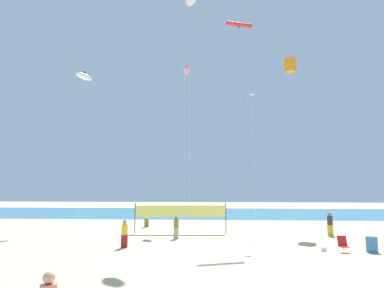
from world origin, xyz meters
TOP-DOWN VIEW (x-y plane):
  - ground_plane at (0.00, 0.00)m, footprint 120.00×120.00m
  - ocean_band at (0.00, 29.15)m, footprint 120.00×20.00m
  - beachgoer_mustard_shirt at (-5.08, 1.97)m, footprint 0.39×0.39m
  - beachgoer_olive_shirt at (-2.30, 5.68)m, footprint 0.37×0.37m
  - beachgoer_charcoal_shirt at (9.17, 7.81)m, footprint 0.40×0.40m
  - beachgoer_white_shirt at (-5.77, 12.57)m, footprint 0.40×0.40m
  - folding_beach_chair at (7.71, 1.31)m, footprint 0.52×0.65m
  - trash_barrel at (9.33, 1.40)m, footprint 0.63×0.63m
  - volleyball_net at (-2.25, 8.45)m, footprint 7.30×0.56m
  - beach_handbag at (6.69, 1.54)m, footprint 0.29×0.14m
  - kite_white_inflatable at (-12.50, 13.33)m, footprint 1.70×1.78m
  - kite_orange_box at (8.21, 14.60)m, footprint 1.23×1.23m
  - kite_red_tube at (2.81, 10.18)m, footprint 2.38×1.13m
  - kite_yellow_diamond at (3.45, 7.01)m, footprint 0.55×0.55m
  - kite_pink_delta at (-2.51, 15.26)m, footprint 1.10×1.20m

SIDE VIEW (x-z plane):
  - ground_plane at x=0.00m, z-range 0.00..0.00m
  - ocean_band at x=0.00m, z-range 0.00..0.01m
  - beach_handbag at x=6.69m, z-range 0.00..0.23m
  - trash_barrel at x=9.33m, z-range 0.00..0.87m
  - folding_beach_chair at x=7.71m, z-range 0.02..0.91m
  - beachgoer_olive_shirt at x=-2.30m, z-range 0.05..1.66m
  - beachgoer_mustard_shirt at x=-5.08m, z-range 0.06..1.74m
  - beachgoer_white_shirt at x=-5.77m, z-range 0.06..1.80m
  - beachgoer_charcoal_shirt at x=9.17m, z-range 0.06..1.82m
  - volleyball_net at x=-2.25m, z-range 0.43..2.83m
  - kite_yellow_diamond at x=3.45m, z-range 4.82..15.75m
  - kite_white_inflatable at x=-12.50m, z-range 7.06..22.18m
  - kite_orange_box at x=8.21m, z-range 7.54..24.06m
  - kite_pink_delta at x=-2.51m, z-range 7.62..24.06m
  - kite_red_tube at x=2.81m, z-range 8.88..27.17m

